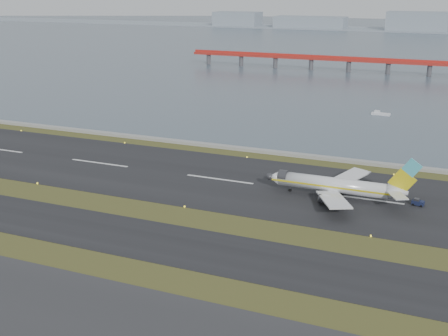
{
  "coord_description": "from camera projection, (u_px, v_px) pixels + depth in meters",
  "views": [
    {
      "loc": [
        57.47,
        -107.52,
        52.12
      ],
      "look_at": [
        4.57,
        22.0,
        6.41
      ],
      "focal_mm": 45.0,
      "sensor_mm": 36.0,
      "label": 1
    }
  ],
  "objects": [
    {
      "name": "ground",
      "position": [
        171.0,
        219.0,
        131.46
      ],
      "size": [
        1000.0,
        1000.0,
        0.0
      ],
      "primitive_type": "plane",
      "color": "#314217",
      "rests_on": "ground"
    },
    {
      "name": "pushback_tug",
      "position": [
        418.0,
        202.0,
        138.91
      ],
      "size": [
        3.12,
        2.17,
        1.84
      ],
      "rotation": [
        0.0,
        0.0,
        -0.2
      ],
      "color": "#161C3C",
      "rests_on": "ground"
    },
    {
      "name": "taxiway_strip",
      "position": [
        145.0,
        239.0,
        120.89
      ],
      "size": [
        1000.0,
        18.0,
        0.1
      ],
      "primitive_type": "cube",
      "color": "black",
      "rests_on": "ground"
    },
    {
      "name": "airliner",
      "position": [
        338.0,
        186.0,
        143.0
      ],
      "size": [
        38.52,
        32.89,
        12.8
      ],
      "color": "white",
      "rests_on": "ground"
    },
    {
      "name": "bay_water",
      "position": [
        393.0,
        42.0,
        536.25
      ],
      "size": [
        1400.0,
        800.0,
        1.3
      ],
      "primitive_type": "cube",
      "color": "#42525E",
      "rests_on": "ground"
    },
    {
      "name": "runway_strip",
      "position": [
        220.0,
        179.0,
        157.84
      ],
      "size": [
        1000.0,
        45.0,
        0.1
      ],
      "primitive_type": "cube",
      "color": "black",
      "rests_on": "ground"
    },
    {
      "name": "workboat_near",
      "position": [
        380.0,
        114.0,
        236.01
      ],
      "size": [
        7.8,
        3.0,
        1.85
      ],
      "rotation": [
        0.0,
        0.0,
        -0.08
      ],
      "color": "silver",
      "rests_on": "ground"
    },
    {
      "name": "far_shoreline",
      "position": [
        420.0,
        26.0,
        670.26
      ],
      "size": [
        1400.0,
        80.0,
        60.5
      ],
      "color": "#87939F",
      "rests_on": "ground"
    },
    {
      "name": "seawall",
      "position": [
        255.0,
        150.0,
        184.1
      ],
      "size": [
        1000.0,
        2.5,
        1.0
      ],
      "primitive_type": "cube",
      "color": "gray",
      "rests_on": "ground"
    },
    {
      "name": "red_pier",
      "position": [
        389.0,
        62.0,
        342.0
      ],
      "size": [
        260.0,
        5.0,
        10.2
      ],
      "color": "red",
      "rests_on": "ground"
    }
  ]
}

